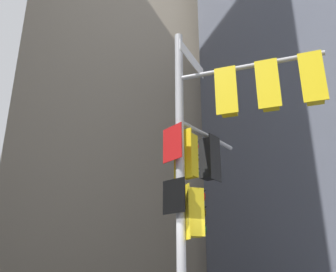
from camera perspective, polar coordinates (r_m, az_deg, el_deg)
building_mid_block at (r=32.59m, az=-9.86°, el=3.91°), size 13.35×13.35×29.69m
signal_pole_assembly at (r=8.33m, az=7.72°, el=-0.80°), size 2.90×3.49×7.04m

